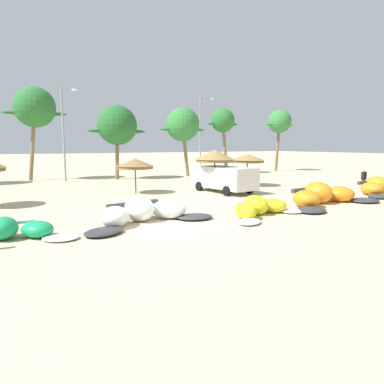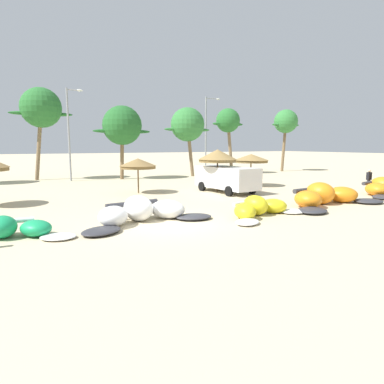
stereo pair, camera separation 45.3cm
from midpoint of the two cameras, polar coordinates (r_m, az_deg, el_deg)
name	(u,v)px [view 2 (the right image)]	position (r m, az deg, el deg)	size (l,w,h in m)	color
ground_plane	(172,223)	(14.68, -2.46, -5.34)	(260.00, 260.00, 0.00)	beige
kite_left	(2,231)	(13.82, -28.84, -5.84)	(5.21, 2.47, 0.82)	white
kite_left_of_center	(142,212)	(14.97, -7.72, -3.42)	(6.31, 3.37, 1.15)	#333338
kite_center	(260,208)	(16.48, 12.22, -2.72)	(5.01, 2.94, 0.97)	white
kite_right_of_center	(326,196)	(20.62, 22.38, -0.70)	(7.21, 3.63, 1.26)	#333338
beach_umbrella_middle	(138,164)	(23.79, -8.66, 4.82)	(2.60, 2.60, 2.46)	brown
beach_umbrella_near_palms	(218,156)	(24.35, 4.90, 6.16)	(2.83, 2.83, 3.08)	brown
beach_umbrella_outermost	(251,158)	(27.95, 10.49, 5.66)	(2.86, 2.86, 2.66)	brown
parked_van	(225,177)	(24.32, 6.25, 2.54)	(2.66, 5.30, 1.84)	white
person_near_kites	(369,180)	(27.96, 28.29, 1.78)	(0.36, 0.24, 1.62)	#383842
palm_left_of_gap	(41,108)	(36.02, -23.99, 12.89)	(5.73, 3.82, 8.85)	#7F6647
palm_center_left	(122,126)	(34.19, -11.42, 10.99)	(5.77, 3.84, 7.23)	brown
palm_center_right	(188,125)	(36.50, -0.40, 11.34)	(5.41, 3.61, 7.37)	#7F6647
palm_right_of_gap	(228,122)	(39.82, 6.49, 11.83)	(4.15, 2.76, 7.59)	#7F6647
palm_right	(286,122)	(45.69, 15.96, 11.36)	(4.52, 3.01, 7.92)	brown
lamppost_west_center	(70,130)	(33.65, -19.71, 9.94)	(1.53, 0.24, 8.59)	gray
lamppost_east_center	(207,131)	(41.68, 2.89, 10.41)	(2.08, 0.24, 9.15)	gray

